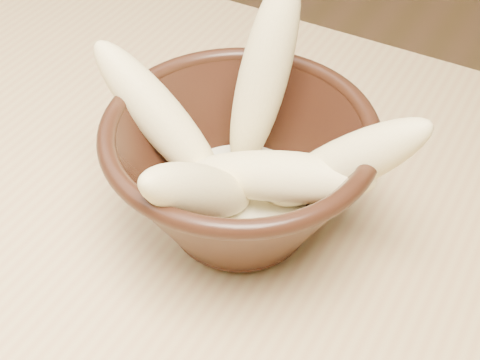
# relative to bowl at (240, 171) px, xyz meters

# --- Properties ---
(bowl) EXTENTS (0.21, 0.21, 0.12)m
(bowl) POSITION_rel_bowl_xyz_m (0.00, 0.00, 0.00)
(bowl) COLOR black
(bowl) RESTS_ON table
(milk_puddle) EXTENTS (0.12, 0.12, 0.02)m
(milk_puddle) POSITION_rel_bowl_xyz_m (0.00, 0.00, -0.03)
(milk_puddle) COLOR beige
(milk_puddle) RESTS_ON bowl
(banana_upright) EXTENTS (0.06, 0.10, 0.17)m
(banana_upright) POSITION_rel_bowl_xyz_m (-0.01, 0.05, 0.06)
(banana_upright) COLOR #DAC381
(banana_upright) RESTS_ON bowl
(banana_left) EXTENTS (0.14, 0.05, 0.13)m
(banana_left) POSITION_rel_bowl_xyz_m (-0.07, -0.00, 0.03)
(banana_left) COLOR #DAC381
(banana_left) RESTS_ON bowl
(banana_right) EXTENTS (0.14, 0.07, 0.13)m
(banana_right) POSITION_rel_bowl_xyz_m (0.08, 0.02, 0.03)
(banana_right) COLOR #DAC381
(banana_right) RESTS_ON bowl
(banana_across) EXTENTS (0.16, 0.07, 0.07)m
(banana_across) POSITION_rel_bowl_xyz_m (0.03, -0.00, 0.01)
(banana_across) COLOR #DAC381
(banana_across) RESTS_ON bowl
(banana_front) EXTENTS (0.06, 0.13, 0.12)m
(banana_front) POSITION_rel_bowl_xyz_m (-0.00, -0.06, 0.02)
(banana_front) COLOR #DAC381
(banana_front) RESTS_ON bowl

